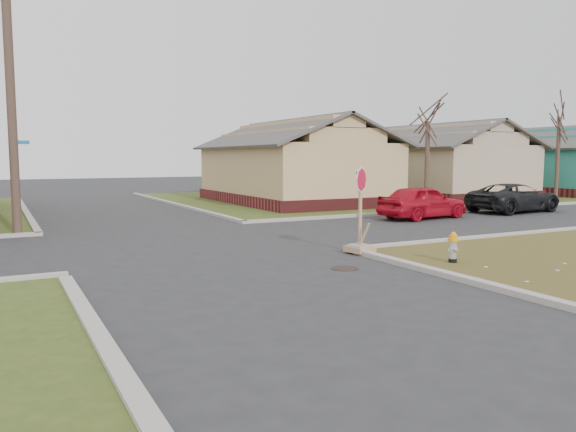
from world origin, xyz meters
name	(u,v)px	position (x,y,z in m)	size (l,w,h in m)	color
ground	(247,274)	(0.00, 0.00, 0.00)	(120.00, 120.00, 0.00)	#28292B
verge_far_right	(439,194)	(22.00, 18.00, 0.03)	(37.00, 19.00, 0.05)	#324719
curbs	(180,243)	(0.00, 5.00, 0.00)	(80.00, 40.00, 0.12)	#A79E97
manhole	(345,268)	(2.20, -0.50, 0.01)	(0.64, 0.64, 0.01)	black
side_house_yellow	(294,163)	(10.00, 16.50, 2.19)	(7.60, 11.60, 4.70)	maroon
side_house_tan	(432,163)	(20.00, 16.50, 2.19)	(7.60, 11.60, 4.70)	maroon
side_house_teal	(539,162)	(30.00, 16.50, 2.19)	(7.60, 11.60, 4.70)	maroon
utility_pole	(10,89)	(-4.20, 8.90, 4.66)	(1.80, 0.28, 9.00)	#412E25
tree_mid_right	(427,165)	(14.00, 10.20, 2.15)	(0.22, 0.22, 4.20)	#412E25
tree_far_right	(558,159)	(24.00, 10.50, 2.43)	(0.22, 0.22, 4.76)	#412E25
fire_hydrant	(453,246)	(4.75, -1.25, 0.45)	(0.27, 0.27, 0.73)	black
stop_sign	(360,234)	(3.66, 1.00, 0.53)	(0.63, 0.62, 2.24)	#AA7A5C
red_sedan	(423,202)	(10.83, 6.82, 0.69)	(1.64, 4.07, 1.39)	#B80D1E
dark_pickup	(514,198)	(16.49, 7.03, 0.66)	(2.19, 4.75, 1.32)	black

